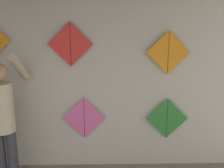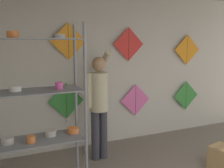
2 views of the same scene
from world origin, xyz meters
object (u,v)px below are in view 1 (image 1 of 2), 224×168
shopkeeper (3,117)px  kite_4 (70,44)px  kite_1 (84,118)px  kite_2 (167,118)px  kite_5 (168,52)px

shopkeeper → kite_4: (0.79, 0.52, 0.86)m
kite_1 → kite_2: size_ratio=1.00×
kite_1 → kite_4: size_ratio=1.00×
kite_4 → kite_5: kite_4 is taller
shopkeeper → kite_5: bearing=9.1°
kite_4 → shopkeeper: bearing=-146.5°
shopkeeper → kite_1: bearing=24.2°
kite_1 → shopkeeper: bearing=-151.3°
shopkeeper → kite_1: (0.96, 0.52, -0.22)m
kite_4 → kite_2: bearing=0.0°
kite_4 → kite_1: bearing=0.0°
shopkeeper → kite_1: 1.11m
kite_5 → kite_2: bearing=0.0°
shopkeeper → kite_4: bearing=28.9°
kite_1 → kite_2: 1.23m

